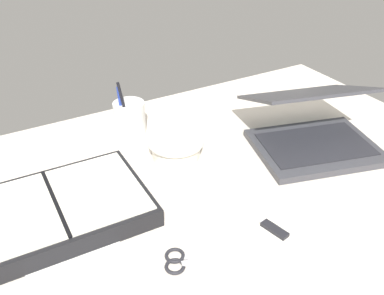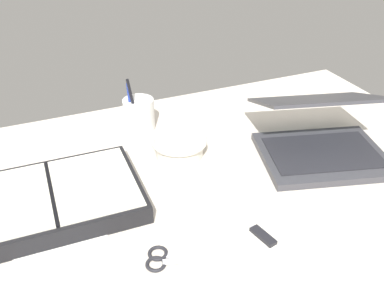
# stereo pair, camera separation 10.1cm
# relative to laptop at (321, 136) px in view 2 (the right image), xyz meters

# --- Properties ---
(desk_top) EXTENTS (1.40, 1.00, 0.02)m
(desk_top) POSITION_rel_laptop_xyz_m (-0.31, -0.04, -0.06)
(desk_top) COLOR beige
(desk_top) RESTS_ON ground
(laptop) EXTENTS (0.38, 0.38, 0.18)m
(laptop) POSITION_rel_laptop_xyz_m (0.00, 0.00, 0.00)
(laptop) COLOR #38383D
(laptop) RESTS_ON desk_top
(bowl) EXTENTS (0.14, 0.14, 0.05)m
(bowl) POSITION_rel_laptop_xyz_m (-0.34, 0.13, -0.02)
(bowl) COLOR silver
(bowl) RESTS_ON desk_top
(pen_cup) EXTENTS (0.09, 0.09, 0.16)m
(pen_cup) POSITION_rel_laptop_xyz_m (-0.39, 0.30, -0.01)
(pen_cup) COLOR white
(pen_cup) RESTS_ON desk_top
(planner) EXTENTS (0.38, 0.26, 0.05)m
(planner) POSITION_rel_laptop_xyz_m (-0.67, 0.04, -0.03)
(planner) COLOR black
(planner) RESTS_ON desk_top
(scissors) EXTENTS (0.13, 0.10, 0.01)m
(scissors) POSITION_rel_laptop_xyz_m (-0.49, -0.20, -0.05)
(scissors) COLOR #B7B7BC
(scissors) RESTS_ON desk_top
(paper_sheet_front) EXTENTS (0.27, 0.34, 0.00)m
(paper_sheet_front) POSITION_rel_laptop_xyz_m (-0.34, -0.23, -0.05)
(paper_sheet_front) COLOR silver
(paper_sheet_front) RESTS_ON desk_top
(paper_sheet_beside_planner) EXTENTS (0.18, 0.24, 0.00)m
(paper_sheet_beside_planner) POSITION_rel_laptop_xyz_m (-0.67, -0.15, -0.05)
(paper_sheet_beside_planner) COLOR white
(paper_sheet_beside_planner) RESTS_ON desk_top
(usb_drive) EXTENTS (0.03, 0.07, 0.01)m
(usb_drive) POSITION_rel_laptop_xyz_m (-0.30, -0.21, -0.05)
(usb_drive) COLOR black
(usb_drive) RESTS_ON desk_top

